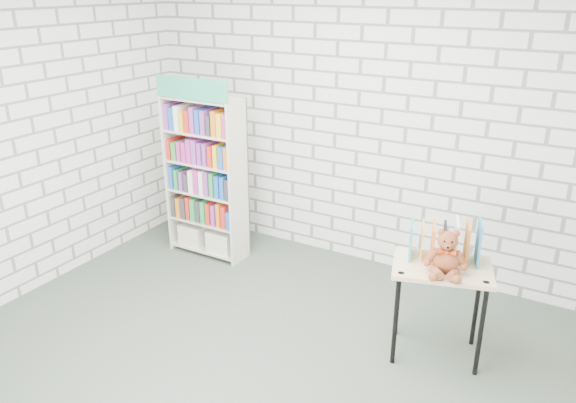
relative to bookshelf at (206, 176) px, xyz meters
The scene contains 6 objects.
ground 2.06m from the bookshelf, 45.92° to the right, with size 4.50×4.50×0.00m, color #3F4A3F.
room_shell 2.12m from the bookshelf, 45.92° to the right, with size 4.52×4.02×2.81m.
bookshelf is the anchor object (origin of this frame).
display_table 2.56m from the bookshelf, 12.08° to the right, with size 0.80×0.65×0.74m.
table_books 2.51m from the bookshelf, ahead, with size 0.52×0.34×0.29m.
teddy_bear 2.62m from the bookshelf, 13.98° to the right, with size 0.29×0.28×0.32m.
Camera 1 is at (1.99, -2.79, 2.63)m, focal length 35.00 mm.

